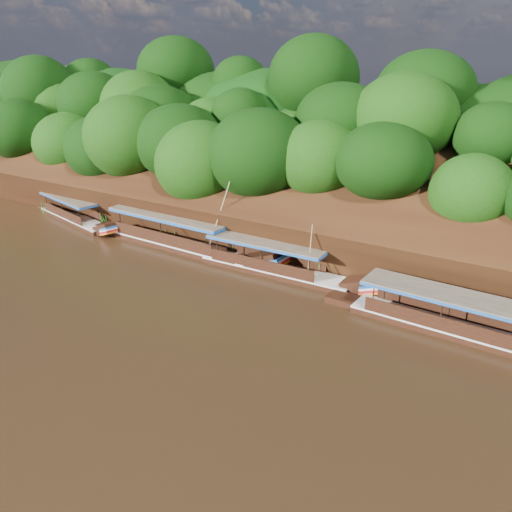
{
  "coord_description": "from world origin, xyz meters",
  "views": [
    {
      "loc": [
        15.56,
        -20.36,
        14.31
      ],
      "look_at": [
        -2.09,
        7.0,
        1.62
      ],
      "focal_mm": 35.0,
      "sensor_mm": 36.0,
      "label": 1
    }
  ],
  "objects_px": {
    "boat_2": "(187,243)",
    "boat_3": "(79,217)",
    "boat_0": "(471,329)",
    "boat_1": "(284,269)"
  },
  "relations": [
    {
      "from": "boat_2",
      "to": "boat_3",
      "type": "height_order",
      "value": "boat_2"
    },
    {
      "from": "boat_0",
      "to": "boat_3",
      "type": "height_order",
      "value": "boat_0"
    },
    {
      "from": "boat_1",
      "to": "boat_3",
      "type": "xyz_separation_m",
      "value": [
        -22.75,
        0.37,
        -0.03
      ]
    },
    {
      "from": "boat_1",
      "to": "boat_3",
      "type": "distance_m",
      "value": 22.76
    },
    {
      "from": "boat_2",
      "to": "boat_0",
      "type": "bearing_deg",
      "value": -4.14
    },
    {
      "from": "boat_2",
      "to": "boat_3",
      "type": "relative_size",
      "value": 1.36
    },
    {
      "from": "boat_0",
      "to": "boat_3",
      "type": "xyz_separation_m",
      "value": [
        -35.74,
        2.28,
        -0.01
      ]
    },
    {
      "from": "boat_0",
      "to": "boat_1",
      "type": "xyz_separation_m",
      "value": [
        -12.99,
        1.91,
        0.01
      ]
    },
    {
      "from": "boat_2",
      "to": "boat_3",
      "type": "distance_m",
      "value": 13.53
    },
    {
      "from": "boat_1",
      "to": "boat_3",
      "type": "bearing_deg",
      "value": 177.42
    }
  ]
}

